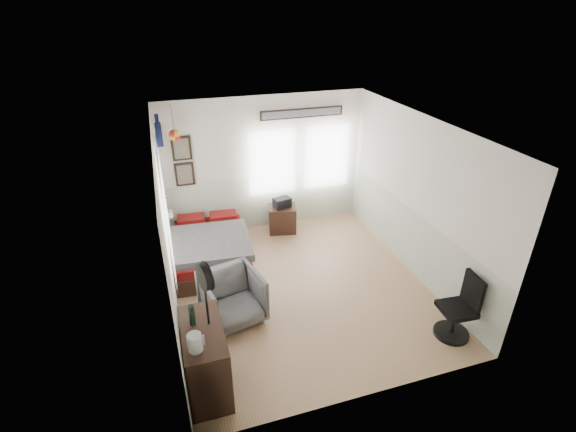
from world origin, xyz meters
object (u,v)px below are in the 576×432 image
at_px(bed, 211,249).
at_px(task_chair, 459,312).
at_px(armchair, 233,298).
at_px(dresser, 205,359).
at_px(nightstand, 282,219).

height_order(bed, task_chair, task_chair).
distance_m(armchair, task_chair, 3.21).
relative_size(dresser, armchair, 1.20).
bearing_deg(armchair, task_chair, -35.94).
height_order(dresser, armchair, dresser).
bearing_deg(dresser, nightstand, 59.91).
distance_m(bed, armchair, 1.59).
xyz_separation_m(dresser, armchair, (0.54, 1.12, -0.07)).
relative_size(armchair, task_chair, 0.85).
relative_size(dresser, nightstand, 1.86).
bearing_deg(bed, dresser, -94.84).
distance_m(bed, task_chair, 4.18).
xyz_separation_m(bed, task_chair, (3.04, -2.86, 0.11)).
bearing_deg(bed, armchair, -82.13).
relative_size(armchair, nightstand, 1.54).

